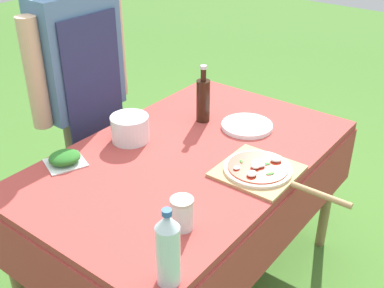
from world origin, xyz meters
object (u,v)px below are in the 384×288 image
(person_cook, at_px, (82,84))
(oil_bottle, at_px, (203,99))
(pizza_on_peel, at_px, (261,170))
(prep_table, at_px, (189,171))
(mixing_tub, at_px, (130,128))
(herb_container, at_px, (65,158))
(water_bottle, at_px, (168,249))
(sauce_jar, at_px, (182,215))
(plate_stack, at_px, (247,126))

(person_cook, bearing_deg, oil_bottle, 119.73)
(oil_bottle, bearing_deg, pizza_on_peel, -117.33)
(prep_table, relative_size, mixing_tub, 8.66)
(person_cook, distance_m, herb_container, 0.51)
(oil_bottle, relative_size, water_bottle, 1.07)
(person_cook, xyz_separation_m, oil_bottle, (0.29, -0.53, -0.04))
(person_cook, height_order, oil_bottle, person_cook)
(person_cook, distance_m, sauce_jar, 1.04)
(water_bottle, xyz_separation_m, mixing_tub, (0.56, 0.69, -0.06))
(prep_table, distance_m, mixing_tub, 0.33)
(mixing_tub, xyz_separation_m, plate_stack, (0.42, -0.35, -0.05))
(person_cook, bearing_deg, prep_table, 90.54)
(person_cook, bearing_deg, plate_stack, 116.75)
(mixing_tub, relative_size, sauce_jar, 1.47)
(person_cook, relative_size, herb_container, 7.82)
(prep_table, xyz_separation_m, sauce_jar, (-0.40, -0.28, 0.14))
(water_bottle, xyz_separation_m, sauce_jar, (0.22, 0.12, -0.07))
(prep_table, bearing_deg, herb_container, 135.81)
(mixing_tub, height_order, plate_stack, mixing_tub)
(water_bottle, distance_m, mixing_tub, 0.89)
(herb_container, bearing_deg, plate_stack, -30.40)
(person_cook, bearing_deg, mixing_tub, 81.06)
(prep_table, xyz_separation_m, mixing_tub, (-0.06, 0.29, 0.15))
(prep_table, distance_m, sauce_jar, 0.51)
(prep_table, bearing_deg, mixing_tub, 101.90)
(plate_stack, bearing_deg, pizza_on_peel, -140.27)
(water_bottle, xyz_separation_m, plate_stack, (0.98, 0.33, -0.11))
(water_bottle, bearing_deg, prep_table, 33.18)
(pizza_on_peel, bearing_deg, plate_stack, 39.32)
(prep_table, height_order, pizza_on_peel, pizza_on_peel)
(water_bottle, bearing_deg, sauce_jar, 29.45)
(plate_stack, bearing_deg, sauce_jar, -164.42)
(pizza_on_peel, bearing_deg, oil_bottle, 62.25)
(person_cook, height_order, mixing_tub, person_cook)
(prep_table, distance_m, plate_stack, 0.38)
(water_bottle, bearing_deg, herb_container, 72.30)
(prep_table, xyz_separation_m, water_bottle, (-0.62, -0.40, 0.21))
(oil_bottle, height_order, plate_stack, oil_bottle)
(pizza_on_peel, distance_m, plate_stack, 0.40)
(prep_table, height_order, sauce_jar, sauce_jar)
(oil_bottle, bearing_deg, person_cook, 118.33)
(sauce_jar, bearing_deg, plate_stack, 15.58)
(herb_container, xyz_separation_m, mixing_tub, (0.31, -0.08, 0.03))
(oil_bottle, xyz_separation_m, mixing_tub, (-0.36, 0.14, -0.05))
(pizza_on_peel, bearing_deg, mixing_tub, 100.33)
(prep_table, relative_size, herb_container, 7.54)
(plate_stack, xyz_separation_m, sauce_jar, (-0.76, -0.21, 0.04))
(herb_container, relative_size, sauce_jar, 1.69)
(person_cook, xyz_separation_m, herb_container, (-0.38, -0.31, -0.13))
(prep_table, relative_size, oil_bottle, 5.27)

